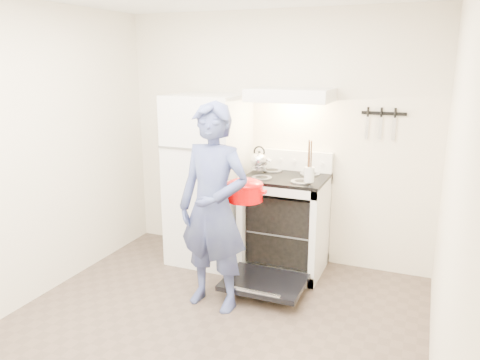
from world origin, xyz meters
name	(u,v)px	position (x,y,z in m)	size (l,w,h in m)	color
floor	(195,343)	(0.00, 0.00, 0.00)	(3.60, 3.60, 0.00)	brown
back_wall	(274,139)	(0.00, 1.80, 1.25)	(3.20, 0.02, 2.50)	beige
refrigerator	(209,179)	(-0.58, 1.45, 0.85)	(0.70, 0.70, 1.70)	white
stove_body	(285,225)	(0.23, 1.48, 0.46)	(0.76, 0.65, 0.92)	white
cooktop	(286,178)	(0.23, 1.48, 0.94)	(0.76, 0.65, 0.03)	black
backsplash	(295,160)	(0.23, 1.76, 1.05)	(0.76, 0.07, 0.20)	white
oven_door	(264,282)	(0.23, 0.88, 0.12)	(0.70, 0.54, 0.04)	black
oven_rack	(285,227)	(0.23, 1.48, 0.44)	(0.60, 0.52, 0.01)	slate
range_hood	(291,95)	(0.23, 1.55, 1.71)	(0.76, 0.50, 0.12)	white
knife_strip	(384,113)	(1.05, 1.79, 1.55)	(0.40, 0.02, 0.03)	black
pizza_stone	(292,227)	(0.31, 1.46, 0.45)	(0.29, 0.29, 0.02)	#8B6C51
tea_kettle	(259,159)	(-0.07, 1.54, 1.08)	(0.21, 0.18, 0.26)	silver
utensil_jar	(309,174)	(0.51, 1.25, 1.05)	(0.09, 0.09, 0.13)	silver
person	(214,208)	(-0.11, 0.58, 0.86)	(0.63, 0.41, 1.71)	navy
dutch_oven	(245,192)	(0.08, 0.79, 0.96)	(0.37, 0.30, 0.24)	#DF0000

